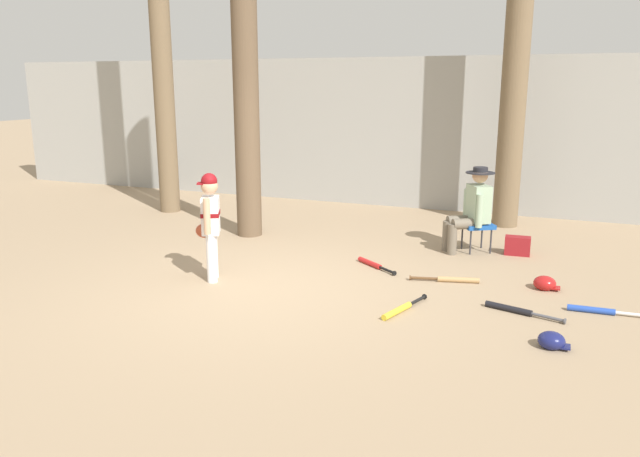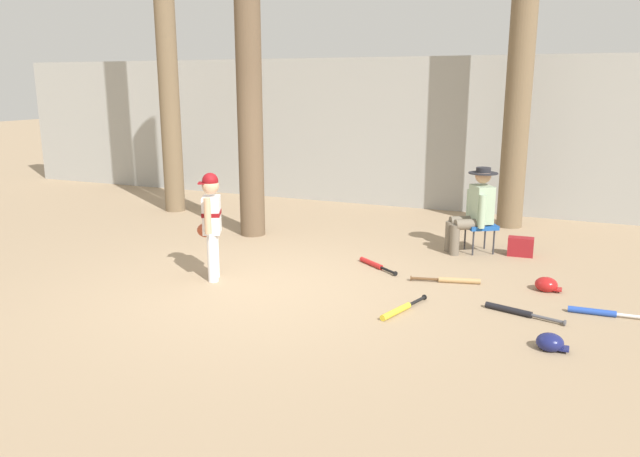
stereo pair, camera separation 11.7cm
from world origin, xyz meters
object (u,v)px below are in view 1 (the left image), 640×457
(tree_behind_spectator, at_px, (514,85))
(batting_helmet_navy, at_px, (552,341))
(young_ballplayer, at_px, (210,220))
(batting_helmet_red, at_px, (545,283))
(folding_stool, at_px, (477,226))
(bat_wood_tan, at_px, (453,279))
(bat_black_composite, at_px, (515,310))
(tree_far_left, at_px, (160,33))
(bat_yellow_trainer, at_px, (400,309))
(handbag_beside_stool, at_px, (517,246))
(tree_near_player, at_px, (245,42))
(seated_spectator, at_px, (472,207))
(bat_red_barrel, at_px, (372,264))
(bat_blue_youth, at_px, (597,310))

(tree_behind_spectator, bearing_deg, batting_helmet_navy, -79.76)
(young_ballplayer, xyz_separation_m, batting_helmet_red, (3.77, 1.11, -0.67))
(batting_helmet_red, bearing_deg, folding_stool, 125.11)
(bat_wood_tan, distance_m, batting_helmet_red, 1.04)
(folding_stool, xyz_separation_m, bat_wood_tan, (-0.06, -1.52, -0.33))
(folding_stool, bearing_deg, bat_black_composite, -72.60)
(tree_far_left, xyz_separation_m, bat_yellow_trainer, (5.31, -3.46, -3.14))
(handbag_beside_stool, height_order, bat_wood_tan, handbag_beside_stool)
(bat_black_composite, bearing_deg, tree_near_player, 154.86)
(seated_spectator, height_order, bat_wood_tan, seated_spectator)
(seated_spectator, distance_m, bat_yellow_trainer, 2.76)
(tree_behind_spectator, xyz_separation_m, bat_red_barrel, (-1.36, -3.09, -2.26))
(batting_helmet_red, bearing_deg, tree_near_player, 166.64)
(tree_near_player, relative_size, bat_blue_youth, 8.32)
(bat_wood_tan, height_order, batting_helmet_red, batting_helmet_red)
(batting_helmet_red, bearing_deg, tree_behind_spectator, 103.34)
(bat_red_barrel, bearing_deg, bat_blue_youth, -15.28)
(tree_behind_spectator, bearing_deg, handbag_beside_stool, -79.18)
(bat_blue_youth, relative_size, bat_wood_tan, 0.95)
(seated_spectator, height_order, tree_far_left, tree_far_left)
(young_ballplayer, xyz_separation_m, bat_blue_youth, (4.31, 0.51, -0.71))
(seated_spectator, bearing_deg, tree_near_player, -175.09)
(bat_red_barrel, bearing_deg, handbag_beside_stool, 37.06)
(bat_black_composite, height_order, bat_yellow_trainer, same)
(bat_red_barrel, distance_m, batting_helmet_red, 2.12)
(batting_helmet_red, bearing_deg, bat_yellow_trainer, -135.72)
(young_ballplayer, bearing_deg, tree_behind_spectator, 55.21)
(tree_far_left, distance_m, bat_yellow_trainer, 7.07)
(tree_near_player, xyz_separation_m, bat_wood_tan, (3.39, -1.18, -2.88))
(tree_far_left, distance_m, batting_helmet_navy, 8.38)
(folding_stool, bearing_deg, batting_helmet_red, -54.89)
(folding_stool, height_order, bat_yellow_trainer, folding_stool)
(tree_behind_spectator, relative_size, folding_stool, 9.35)
(tree_behind_spectator, height_order, bat_yellow_trainer, tree_behind_spectator)
(handbag_beside_stool, height_order, batting_helmet_red, handbag_beside_stool)
(tree_behind_spectator, xyz_separation_m, bat_yellow_trainer, (-0.60, -4.55, -2.26))
(tree_behind_spectator, height_order, seated_spectator, tree_behind_spectator)
(folding_stool, height_order, seated_spectator, seated_spectator)
(bat_yellow_trainer, relative_size, batting_helmet_navy, 2.81)
(tree_far_left, xyz_separation_m, bat_red_barrel, (4.55, -2.00, -3.14))
(tree_far_left, bearing_deg, bat_wood_tan, -21.78)
(bat_blue_youth, xyz_separation_m, bat_wood_tan, (-1.57, 0.47, 0.00))
(tree_far_left, relative_size, batting_helmet_red, 23.34)
(bat_yellow_trainer, bearing_deg, bat_red_barrel, 117.29)
(seated_spectator, height_order, bat_yellow_trainer, seated_spectator)
(seated_spectator, xyz_separation_m, handbag_beside_stool, (0.64, 0.07, -0.51))
(folding_stool, xyz_separation_m, bat_blue_youth, (1.52, -1.99, -0.33))
(bat_black_composite, bearing_deg, bat_red_barrel, 151.06)
(seated_spectator, distance_m, bat_wood_tan, 1.59)
(bat_yellow_trainer, height_order, batting_helmet_navy, batting_helmet_navy)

